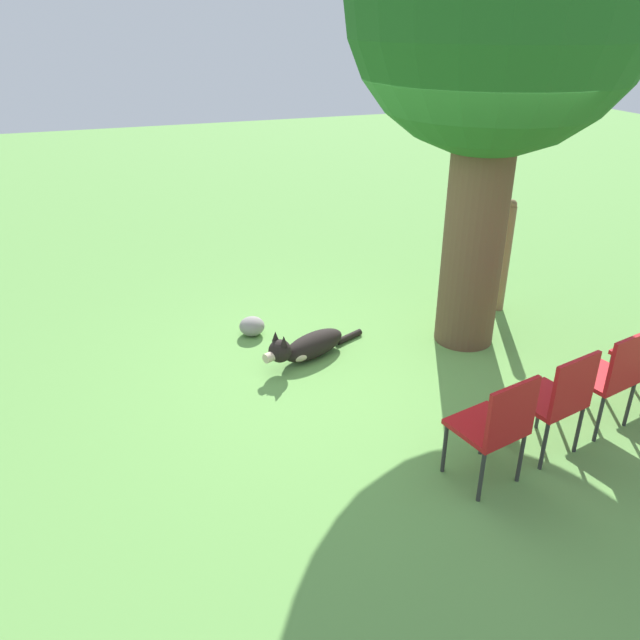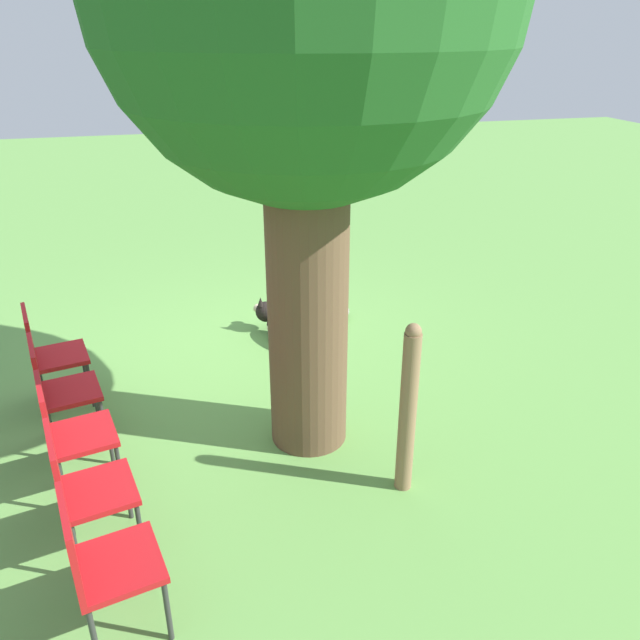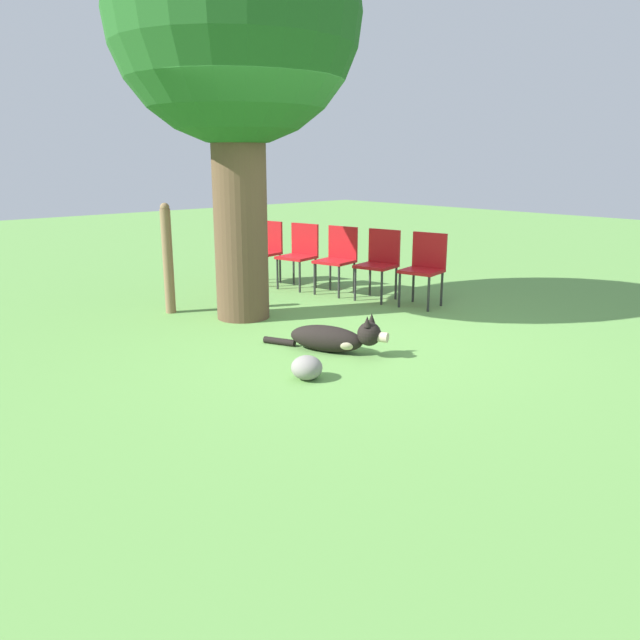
# 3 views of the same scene
# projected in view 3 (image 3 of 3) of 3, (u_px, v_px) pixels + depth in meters

# --- Properties ---
(ground_plane) EXTENTS (30.00, 30.00, 0.00)m
(ground_plane) POSITION_uv_depth(u_px,v_px,m) (323.00, 334.00, 6.35)
(ground_plane) COLOR #609947
(oak_tree) EXTENTS (2.57, 2.57, 4.42)m
(oak_tree) POSITION_uv_depth(u_px,v_px,m) (234.00, 23.00, 6.24)
(oak_tree) COLOR brown
(oak_tree) RESTS_ON ground_plane
(dog) EXTENTS (0.60, 1.17, 0.39)m
(dog) POSITION_uv_depth(u_px,v_px,m) (335.00, 338.00, 5.71)
(dog) COLOR black
(dog) RESTS_ON ground_plane
(fence_post) EXTENTS (0.12, 0.12, 1.25)m
(fence_post) POSITION_uv_depth(u_px,v_px,m) (168.00, 258.00, 7.06)
(fence_post) COLOR #846647
(fence_post) RESTS_ON ground_plane
(red_chair_0) EXTENTS (0.51, 0.52, 0.87)m
(red_chair_0) POSITION_uv_depth(u_px,v_px,m) (425.00, 264.00, 7.45)
(red_chair_0) COLOR #B21419
(red_chair_0) RESTS_ON ground_plane
(red_chair_1) EXTENTS (0.51, 0.52, 0.87)m
(red_chair_1) POSITION_uv_depth(u_px,v_px,m) (379.00, 260.00, 7.79)
(red_chair_1) COLOR #B21419
(red_chair_1) RESTS_ON ground_plane
(red_chair_2) EXTENTS (0.51, 0.52, 0.87)m
(red_chair_2) POSITION_uv_depth(u_px,v_px,m) (338.00, 255.00, 8.14)
(red_chair_2) COLOR #B21419
(red_chair_2) RESTS_ON ground_plane
(red_chair_3) EXTENTS (0.51, 0.52, 0.87)m
(red_chair_3) POSITION_uv_depth(u_px,v_px,m) (300.00, 251.00, 8.49)
(red_chair_3) COLOR #B21419
(red_chair_3) RESTS_ON ground_plane
(red_chair_4) EXTENTS (0.51, 0.52, 0.87)m
(red_chair_4) POSITION_uv_depth(u_px,v_px,m) (265.00, 248.00, 8.83)
(red_chair_4) COLOR #B21419
(red_chair_4) RESTS_ON ground_plane
(garden_rock) EXTENTS (0.25, 0.26, 0.20)m
(garden_rock) POSITION_uv_depth(u_px,v_px,m) (307.00, 368.00, 5.02)
(garden_rock) COLOR gray
(garden_rock) RESTS_ON ground_plane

